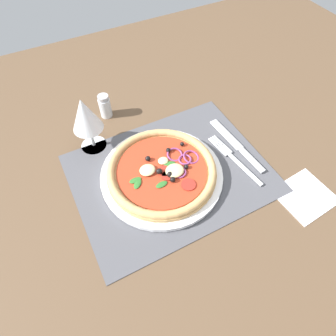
{
  "coord_description": "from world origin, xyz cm",
  "views": [
    {
      "loc": [
        -18.9,
        -35.18,
        55.62
      ],
      "look_at": [
        -0.7,
        0.0,
        2.53
      ],
      "focal_mm": 30.83,
      "sensor_mm": 36.0,
      "label": 1
    }
  ],
  "objects_px": {
    "fork": "(232,157)",
    "napkin": "(305,196)",
    "plate": "(161,174)",
    "pizza": "(161,170)",
    "wine_glass": "(85,116)",
    "pepper_shaker": "(105,106)",
    "knife": "(236,144)"
  },
  "relations": [
    {
      "from": "pepper_shaker",
      "to": "fork",
      "type": "bearing_deg",
      "value": -52.72
    },
    {
      "from": "plate",
      "to": "napkin",
      "type": "height_order",
      "value": "plate"
    },
    {
      "from": "napkin",
      "to": "pepper_shaker",
      "type": "xyz_separation_m",
      "value": [
        -0.3,
        0.45,
        0.03
      ]
    },
    {
      "from": "knife",
      "to": "pepper_shaker",
      "type": "height_order",
      "value": "pepper_shaker"
    },
    {
      "from": "fork",
      "to": "wine_glass",
      "type": "bearing_deg",
      "value": 48.32
    },
    {
      "from": "fork",
      "to": "knife",
      "type": "height_order",
      "value": "knife"
    },
    {
      "from": "plate",
      "to": "napkin",
      "type": "distance_m",
      "value": 0.33
    },
    {
      "from": "wine_glass",
      "to": "napkin",
      "type": "height_order",
      "value": "wine_glass"
    },
    {
      "from": "plate",
      "to": "fork",
      "type": "relative_size",
      "value": 1.57
    },
    {
      "from": "pizza",
      "to": "knife",
      "type": "distance_m",
      "value": 0.21
    },
    {
      "from": "wine_glass",
      "to": "pepper_shaker",
      "type": "xyz_separation_m",
      "value": [
        0.07,
        0.09,
        -0.07
      ]
    },
    {
      "from": "napkin",
      "to": "knife",
      "type": "bearing_deg",
      "value": 104.85
    },
    {
      "from": "pepper_shaker",
      "to": "knife",
      "type": "bearing_deg",
      "value": -45.67
    },
    {
      "from": "pizza",
      "to": "fork",
      "type": "bearing_deg",
      "value": -10.33
    },
    {
      "from": "pizza",
      "to": "wine_glass",
      "type": "bearing_deg",
      "value": 123.75
    },
    {
      "from": "napkin",
      "to": "pepper_shaker",
      "type": "height_order",
      "value": "pepper_shaker"
    },
    {
      "from": "plate",
      "to": "napkin",
      "type": "relative_size",
      "value": 2.4
    },
    {
      "from": "plate",
      "to": "knife",
      "type": "distance_m",
      "value": 0.21
    },
    {
      "from": "knife",
      "to": "pizza",
      "type": "bearing_deg",
      "value": 85.78
    },
    {
      "from": "plate",
      "to": "pizza",
      "type": "height_order",
      "value": "pizza"
    },
    {
      "from": "fork",
      "to": "pepper_shaker",
      "type": "xyz_separation_m",
      "value": [
        -0.22,
        0.29,
        0.03
      ]
    },
    {
      "from": "plate",
      "to": "fork",
      "type": "xyz_separation_m",
      "value": [
        0.18,
        -0.03,
        -0.0
      ]
    },
    {
      "from": "fork",
      "to": "napkin",
      "type": "relative_size",
      "value": 1.53
    },
    {
      "from": "plate",
      "to": "knife",
      "type": "xyz_separation_m",
      "value": [
        0.21,
        -0.0,
        -0.0
      ]
    },
    {
      "from": "pizza",
      "to": "fork",
      "type": "xyz_separation_m",
      "value": [
        0.18,
        -0.03,
        -0.02
      ]
    },
    {
      "from": "knife",
      "to": "napkin",
      "type": "bearing_deg",
      "value": -168.86
    },
    {
      "from": "pizza",
      "to": "pepper_shaker",
      "type": "relative_size",
      "value": 3.76
    },
    {
      "from": "pepper_shaker",
      "to": "wine_glass",
      "type": "bearing_deg",
      "value": -126.79
    },
    {
      "from": "pizza",
      "to": "knife",
      "type": "xyz_separation_m",
      "value": [
        0.21,
        -0.0,
        -0.02
      ]
    },
    {
      "from": "fork",
      "to": "wine_glass",
      "type": "xyz_separation_m",
      "value": [
        -0.29,
        0.2,
        0.09
      ]
    },
    {
      "from": "plate",
      "to": "pepper_shaker",
      "type": "bearing_deg",
      "value": 99.24
    },
    {
      "from": "plate",
      "to": "fork",
      "type": "bearing_deg",
      "value": -10.41
    }
  ]
}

